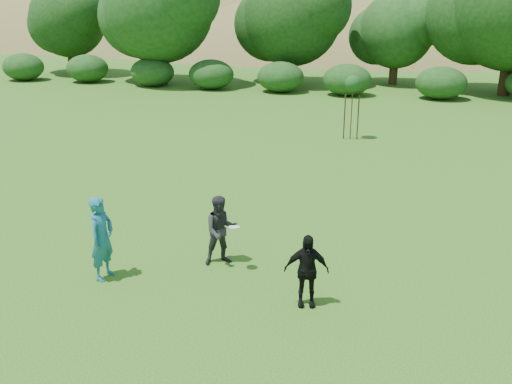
% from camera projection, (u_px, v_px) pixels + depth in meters
% --- Properties ---
extents(ground, '(120.00, 120.00, 0.00)m').
position_uv_depth(ground, '(224.00, 278.00, 13.24)').
color(ground, '#19470C').
rests_on(ground, ground).
extents(player_teal, '(0.54, 0.76, 1.99)m').
position_uv_depth(player_teal, '(102.00, 238.00, 12.96)').
color(player_teal, '#1A6179').
rests_on(player_teal, ground).
extents(player_grey, '(1.05, 0.98, 1.73)m').
position_uv_depth(player_grey, '(221.00, 230.00, 13.71)').
color(player_grey, '#262628').
rests_on(player_grey, ground).
extents(player_black, '(1.00, 0.59, 1.61)m').
position_uv_depth(player_black, '(306.00, 270.00, 11.87)').
color(player_black, black).
rests_on(player_black, ground).
extents(frisbee, '(0.27, 0.27, 0.07)m').
position_uv_depth(frisbee, '(234.00, 227.00, 13.27)').
color(frisbee, white).
rests_on(frisbee, ground).
extents(sapling, '(0.70, 0.70, 2.85)m').
position_uv_depth(sapling, '(353.00, 85.00, 24.89)').
color(sapling, '#3D2C17').
rests_on(sapling, ground).
extents(hillside, '(150.00, 72.00, 52.00)m').
position_uv_depth(hillside, '(367.00, 129.00, 79.91)').
color(hillside, olive).
rests_on(hillside, ground).
extents(tree_row, '(53.92, 10.38, 9.62)m').
position_uv_depth(tree_row, '(401.00, 14.00, 37.08)').
color(tree_row, '#3A2616').
rests_on(tree_row, ground).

